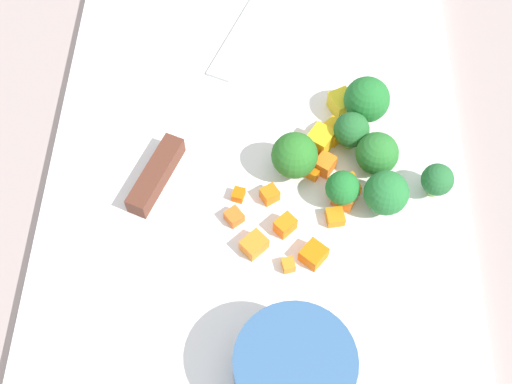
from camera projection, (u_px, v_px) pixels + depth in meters
The scene contains 27 objects.
ground_plane at pixel (256, 205), 0.60m from camera, with size 4.00×4.00×0.00m, color gray.
cutting_board at pixel (256, 201), 0.60m from camera, with size 0.56×0.37×0.01m, color white.
prep_bowl at pixel (294, 370), 0.49m from camera, with size 0.09×0.09×0.05m, color #335B8B.
chef_knife at pixel (192, 117), 0.63m from camera, with size 0.32×0.14×0.02m.
carrot_dice_0 at pixel (346, 186), 0.59m from camera, with size 0.02×0.02×0.01m, color orange.
carrot_dice_1 at pixel (234, 217), 0.58m from camera, with size 0.01×0.01×0.01m, color orange.
carrot_dice_2 at pixel (314, 254), 0.56m from camera, with size 0.02×0.02×0.01m, color orange.
carrot_dice_3 at pixel (238, 194), 0.59m from camera, with size 0.01×0.01×0.01m, color orange.
carrot_dice_4 at pixel (285, 225), 0.57m from camera, with size 0.02×0.01×0.01m, color orange.
carrot_dice_5 at pixel (313, 173), 0.60m from camera, with size 0.01×0.01×0.01m, color orange.
carrot_dice_6 at pixel (345, 197), 0.58m from camera, with size 0.02×0.02×0.02m, color orange.
carrot_dice_7 at pixel (258, 245), 0.56m from camera, with size 0.02×0.02×0.01m, color orange.
carrot_dice_8 at pixel (288, 265), 0.55m from camera, with size 0.01×0.01×0.01m, color orange.
carrot_dice_9 at pixel (303, 158), 0.60m from camera, with size 0.02×0.02×0.02m, color orange.
carrot_dice_10 at pixel (270, 191), 0.59m from camera, with size 0.01×0.01×0.01m, color orange.
carrot_dice_11 at pixel (325, 165), 0.60m from camera, with size 0.02×0.01×0.02m, color orange.
carrot_dice_12 at pixel (335, 217), 0.58m from camera, with size 0.01×0.01×0.01m, color orange.
pepper_dice_0 at pixel (333, 132), 0.61m from camera, with size 0.02×0.02×0.02m, color yellow.
pepper_dice_1 at pixel (342, 104), 0.63m from camera, with size 0.02×0.02×0.02m, color yellow.
pepper_dice_2 at pixel (320, 141), 0.61m from camera, with size 0.02×0.02×0.02m, color yellow.
broccoli_floret_0 at pixel (377, 154), 0.59m from camera, with size 0.04×0.04×0.04m.
broccoli_floret_1 at pixel (343, 188), 0.57m from camera, with size 0.03×0.03×0.04m.
broccoli_floret_2 at pixel (351, 130), 0.60m from camera, with size 0.03×0.03×0.04m.
broccoli_floret_3 at pixel (386, 193), 0.57m from camera, with size 0.04×0.04×0.04m.
broccoli_floret_4 at pixel (437, 180), 0.58m from camera, with size 0.03×0.03×0.03m.
broccoli_floret_5 at pixel (295, 156), 0.58m from camera, with size 0.04×0.04×0.05m.
broccoli_floret_6 at pixel (367, 100), 0.61m from camera, with size 0.04×0.04×0.05m.
Camera 1 is at (0.29, 0.01, 0.53)m, focal length 48.31 mm.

